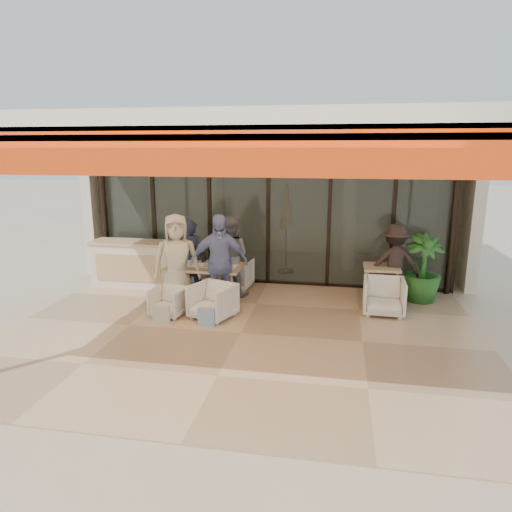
{
  "coord_description": "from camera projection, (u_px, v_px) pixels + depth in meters",
  "views": [
    {
      "loc": [
        1.52,
        -7.0,
        3.04
      ],
      "look_at": [
        0.1,
        0.9,
        1.15
      ],
      "focal_mm": 32.0,
      "sensor_mm": 36.0,
      "label": 1
    }
  ],
  "objects": [
    {
      "name": "diner_cream",
      "position": [
        177.0,
        261.0,
        8.79
      ],
      "size": [
        1.05,
        0.86,
        1.85
      ],
      "primitive_type": "imported",
      "rotation": [
        0.0,
        0.0,
        0.35
      ],
      "color": "beige",
      "rests_on": "ground"
    },
    {
      "name": "chair_far_left",
      "position": [
        199.0,
        273.0,
        10.27
      ],
      "size": [
        0.77,
        0.74,
        0.63
      ],
      "primitive_type": "imported",
      "rotation": [
        0.0,
        0.0,
        2.81
      ],
      "color": "white",
      "rests_on": "ground"
    },
    {
      "name": "dining_table",
      "position": [
        204.0,
        268.0,
        9.21
      ],
      "size": [
        1.5,
        0.9,
        0.93
      ],
      "color": "#D9AF84",
      "rests_on": "ground"
    },
    {
      "name": "terrace_structure",
      "position": [
        235.0,
        134.0,
        6.66
      ],
      "size": [
        8.0,
        6.0,
        3.4
      ],
      "color": "silver",
      "rests_on": "ground"
    },
    {
      "name": "diner_periwinkle",
      "position": [
        219.0,
        263.0,
        8.64
      ],
      "size": [
        1.17,
        0.68,
        1.87
      ],
      "primitive_type": "imported",
      "rotation": [
        0.0,
        0.0,
        0.22
      ],
      "color": "#7389C0",
      "rests_on": "ground"
    },
    {
      "name": "interior_block",
      "position": [
        282.0,
        180.0,
        12.24
      ],
      "size": [
        9.05,
        3.62,
        3.52
      ],
      "color": "silver",
      "rests_on": "ground"
    },
    {
      "name": "chair_near_left",
      "position": [
        169.0,
        300.0,
        8.46
      ],
      "size": [
        0.68,
        0.65,
        0.61
      ],
      "primitive_type": "imported",
      "rotation": [
        0.0,
        0.0,
        -0.18
      ],
      "color": "white",
      "rests_on": "ground"
    },
    {
      "name": "terrace_floor",
      "position": [
        241.0,
        334.0,
        7.66
      ],
      "size": [
        8.0,
        6.0,
        0.01
      ],
      "primitive_type": "cube",
      "color": "tan",
      "rests_on": "ground"
    },
    {
      "name": "ground",
      "position": [
        241.0,
        334.0,
        7.66
      ],
      "size": [
        70.0,
        70.0,
        0.0
      ],
      "primitive_type": "plane",
      "color": "#C6B293",
      "rests_on": "ground"
    },
    {
      "name": "side_chair",
      "position": [
        384.0,
        295.0,
        8.51
      ],
      "size": [
        0.77,
        0.72,
        0.76
      ],
      "primitive_type": "imported",
      "rotation": [
        0.0,
        0.0,
        -0.03
      ],
      "color": "white",
      "rests_on": "ground"
    },
    {
      "name": "glass_storefront",
      "position": [
        268.0,
        215.0,
        10.17
      ],
      "size": [
        8.08,
        0.1,
        3.2
      ],
      "color": "#9EADA3",
      "rests_on": "ground"
    },
    {
      "name": "host_counter",
      "position": [
        134.0,
        263.0,
        10.24
      ],
      "size": [
        1.85,
        0.65,
        1.04
      ],
      "color": "silver",
      "rests_on": "ground"
    },
    {
      "name": "tote_bag_blue",
      "position": [
        207.0,
        317.0,
        7.96
      ],
      "size": [
        0.3,
        0.1,
        0.34
      ],
      "primitive_type": "cube",
      "color": "#99BFD8",
      "rests_on": "ground"
    },
    {
      "name": "potted_palm",
      "position": [
        422.0,
        269.0,
        9.15
      ],
      "size": [
        0.99,
        0.99,
        1.39
      ],
      "primitive_type": "imported",
      "rotation": [
        0.0,
        0.0,
        0.33
      ],
      "color": "#1E5919",
      "rests_on": "ground"
    },
    {
      "name": "diner_navy",
      "position": [
        192.0,
        257.0,
        9.68
      ],
      "size": [
        0.64,
        0.48,
        1.59
      ],
      "primitive_type": "imported",
      "rotation": [
        0.0,
        0.0,
        2.96
      ],
      "color": "#192037",
      "rests_on": "ground"
    },
    {
      "name": "chair_near_right",
      "position": [
        213.0,
        300.0,
        8.3
      ],
      "size": [
        0.9,
        0.88,
        0.73
      ],
      "primitive_type": "imported",
      "rotation": [
        0.0,
        0.0,
        -0.38
      ],
      "color": "white",
      "rests_on": "ground"
    },
    {
      "name": "chair_far_right",
      "position": [
        236.0,
        273.0,
        10.12
      ],
      "size": [
        0.76,
        0.72,
        0.71
      ],
      "primitive_type": "imported",
      "rotation": [
        0.0,
        0.0,
        3.04
      ],
      "color": "white",
      "rests_on": "ground"
    },
    {
      "name": "standing_woman",
      "position": [
        394.0,
        263.0,
        9.18
      ],
      "size": [
        1.08,
        0.69,
        1.59
      ],
      "primitive_type": "imported",
      "rotation": [
        0.0,
        0.0,
        3.24
      ],
      "color": "black",
      "rests_on": "ground"
    },
    {
      "name": "diner_grey",
      "position": [
        230.0,
        256.0,
        9.53
      ],
      "size": [
        0.89,
        0.73,
        1.7
      ],
      "primitive_type": "imported",
      "rotation": [
        0.0,
        0.0,
        3.03
      ],
      "color": "slate",
      "rests_on": "ground"
    },
    {
      "name": "side_table",
      "position": [
        381.0,
        271.0,
        9.17
      ],
      "size": [
        0.7,
        0.7,
        0.74
      ],
      "color": "#D9AF84",
      "rests_on": "ground"
    },
    {
      "name": "tote_bag_cream",
      "position": [
        161.0,
        314.0,
        8.1
      ],
      "size": [
        0.3,
        0.1,
        0.34
      ],
      "primitive_type": "cube",
      "color": "silver",
      "rests_on": "ground"
    }
  ]
}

